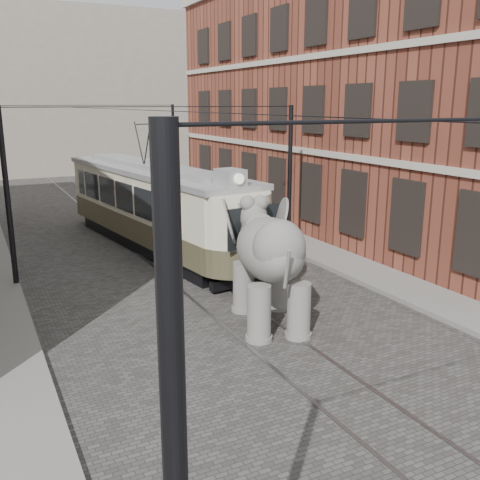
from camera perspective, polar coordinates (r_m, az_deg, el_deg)
ground at (r=15.94m, az=0.31°, el=-8.28°), size 120.00×120.00×0.00m
tram_rails at (r=15.93m, az=0.31°, el=-8.24°), size 1.54×80.00×0.02m
sidewalk_right at (r=19.21m, az=16.54°, el=-4.68°), size 2.00×60.00×0.15m
brick_building at (r=28.32m, az=12.37°, el=13.66°), size 8.00×26.00×12.00m
distant_block at (r=53.56m, az=-20.06°, el=14.30°), size 28.00×10.00×14.00m
catenary at (r=19.50m, az=-6.89°, el=4.95°), size 11.00×30.20×6.00m
tram at (r=23.36m, az=-9.08°, el=5.52°), size 4.54×13.59×5.29m
elephant at (r=15.13m, az=3.14°, el=-2.78°), size 4.41×6.11×3.36m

